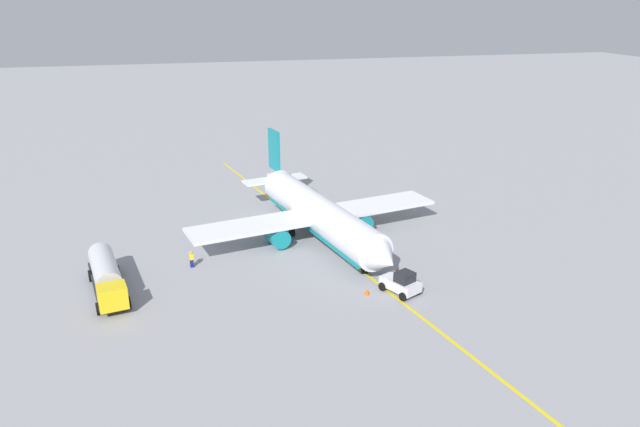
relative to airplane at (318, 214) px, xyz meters
name	(u,v)px	position (x,y,z in m)	size (l,w,h in m)	color
ground_plane	(320,238)	(0.45, 0.09, -2.76)	(400.00, 400.00, 0.00)	#939399
airplane	(318,214)	(0.00, 0.00, 0.00)	(31.60, 29.83, 9.89)	white
fuel_tanker	(106,275)	(7.98, -22.28, -1.03)	(11.28, 4.46, 3.15)	#2D2D33
pushback_tug	(401,283)	(15.11, 3.96, -1.75)	(4.11, 3.52, 2.20)	silver
refueling_worker	(192,259)	(4.43, -14.44, -1.94)	(0.56, 0.43, 1.71)	navy
safety_cone_nose	(397,271)	(11.41, 5.10, -2.43)	(0.60, 0.60, 0.67)	#F2590F
safety_cone_wingtip	(367,292)	(14.70, 0.78, -2.47)	(0.53, 0.53, 0.59)	#F2590F
taxi_line_marking	(320,238)	(0.45, 0.09, -2.76)	(72.08, 0.30, 0.01)	yellow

